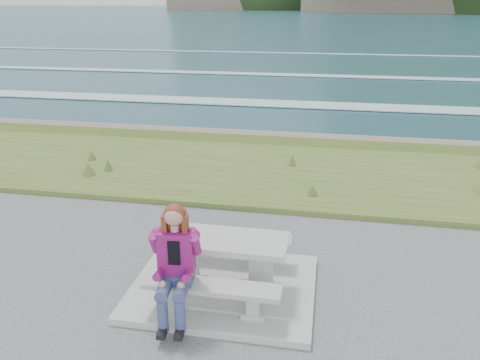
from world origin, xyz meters
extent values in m
cube|color=#9A9A95|center=(0.00, 0.00, 0.05)|extent=(2.60, 2.10, 0.10)
cube|color=#9A9A95|center=(-0.54, 0.00, 0.14)|extent=(0.62, 0.12, 0.08)
cube|color=#9A9A95|center=(-0.54, 0.00, 0.44)|extent=(0.34, 0.09, 0.51)
cube|color=#9A9A95|center=(-0.54, 0.00, 0.73)|extent=(0.62, 0.12, 0.08)
cube|color=#9A9A95|center=(0.54, 0.00, 0.14)|extent=(0.62, 0.12, 0.08)
cube|color=#9A9A95|center=(0.54, 0.00, 0.44)|extent=(0.34, 0.09, 0.51)
cube|color=#9A9A95|center=(0.54, 0.00, 0.73)|extent=(0.62, 0.12, 0.08)
cube|color=#9A9A95|center=(0.00, 0.00, 0.81)|extent=(1.80, 0.75, 0.08)
cube|color=#9A9A95|center=(-0.54, -0.70, 0.14)|extent=(0.30, 0.12, 0.08)
cube|color=#9A9A95|center=(-0.54, -0.70, 0.29)|extent=(0.17, 0.09, 0.22)
cube|color=#9A9A95|center=(-0.54, -0.70, 0.44)|extent=(0.30, 0.12, 0.08)
cube|color=#9A9A95|center=(0.54, -0.70, 0.14)|extent=(0.30, 0.12, 0.08)
cube|color=#9A9A95|center=(0.54, -0.70, 0.29)|extent=(0.17, 0.09, 0.22)
cube|color=#9A9A95|center=(0.54, -0.70, 0.44)|extent=(0.30, 0.12, 0.08)
cube|color=#9A9A95|center=(0.00, -0.70, 0.52)|extent=(1.80, 0.35, 0.07)
cube|color=#9A9A95|center=(-0.54, 0.70, 0.14)|extent=(0.30, 0.12, 0.08)
cube|color=#9A9A95|center=(-0.54, 0.70, 0.29)|extent=(0.17, 0.09, 0.22)
cube|color=#9A9A95|center=(-0.54, 0.70, 0.44)|extent=(0.30, 0.12, 0.08)
cube|color=#9A9A95|center=(0.54, 0.70, 0.14)|extent=(0.30, 0.12, 0.08)
cube|color=#9A9A95|center=(0.54, 0.70, 0.29)|extent=(0.17, 0.09, 0.22)
cube|color=#9A9A95|center=(0.54, 0.70, 0.44)|extent=(0.30, 0.12, 0.08)
cube|color=#9A9A95|center=(0.00, 0.70, 0.52)|extent=(1.80, 0.35, 0.07)
cube|color=#3B521F|center=(0.00, 5.00, 0.00)|extent=(160.00, 4.50, 0.22)
cube|color=#675F4D|center=(0.00, 7.90, 0.00)|extent=(160.00, 0.80, 2.20)
plane|color=#1C4550|center=(0.00, 430.00, -1.80)|extent=(1600.00, 1600.00, 0.00)
cube|color=silver|center=(0.00, 14.00, -1.74)|extent=(220.00, 3.00, 0.06)
cube|color=silver|center=(0.00, 22.00, -1.74)|extent=(220.00, 2.00, 0.06)
cube|color=silver|center=(0.00, 34.00, -1.74)|extent=(220.00, 1.40, 0.06)
cube|color=silver|center=(0.00, 52.00, -1.74)|extent=(220.00, 1.00, 0.06)
cube|color=navy|center=(-0.42, -0.93, 0.39)|extent=(0.49, 0.81, 0.58)
cube|color=#811461|center=(-0.45, -0.68, 0.97)|extent=(0.48, 0.30, 0.58)
sphere|color=tan|center=(-0.45, -0.70, 1.47)|extent=(0.25, 0.25, 0.25)
sphere|color=#5B2714|center=(-0.45, -0.67, 1.48)|extent=(0.27, 0.27, 0.27)
camera|label=1|loc=(1.31, -5.63, 3.91)|focal=35.00mm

